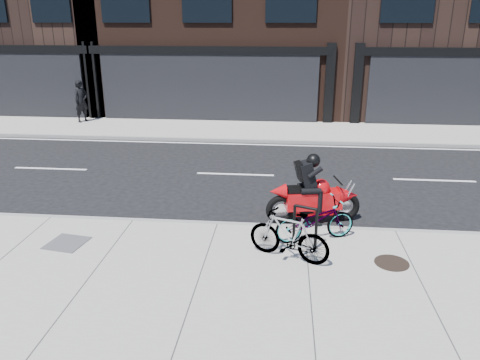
# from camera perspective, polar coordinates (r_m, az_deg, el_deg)

# --- Properties ---
(ground) EXTENTS (120.00, 120.00, 0.00)m
(ground) POSITION_cam_1_polar(r_m,az_deg,el_deg) (12.68, -1.51, -2.17)
(ground) COLOR black
(ground) RESTS_ON ground
(sidewalk_near) EXTENTS (60.00, 6.00, 0.13)m
(sidewalk_near) POSITION_cam_1_polar(r_m,az_deg,el_deg) (8.25, -5.83, -14.44)
(sidewalk_near) COLOR gray
(sidewalk_near) RESTS_ON ground
(sidewalk_far) EXTENTS (60.00, 3.50, 0.13)m
(sidewalk_far) POSITION_cam_1_polar(r_m,az_deg,el_deg) (20.05, 1.16, 6.07)
(sidewalk_far) COLOR gray
(sidewalk_far) RESTS_ON ground
(bike_rack) EXTENTS (0.50, 0.25, 0.90)m
(bike_rack) POSITION_cam_1_polar(r_m,az_deg,el_deg) (9.65, 7.95, -5.21)
(bike_rack) COLOR black
(bike_rack) RESTS_ON sidewalk_near
(bicycle_front) EXTENTS (1.86, 1.16, 0.92)m
(bicycle_front) POSITION_cam_1_polar(r_m,az_deg,el_deg) (9.99, 9.12, -4.83)
(bicycle_front) COLOR gray
(bicycle_front) RESTS_ON sidewalk_near
(bicycle_rear) EXTENTS (1.72, 1.08, 1.00)m
(bicycle_rear) POSITION_cam_1_polar(r_m,az_deg,el_deg) (9.16, 5.97, -6.72)
(bicycle_rear) COLOR gray
(bicycle_rear) RESTS_ON sidewalk_near
(motorcycle) EXTENTS (2.26, 0.79, 1.70)m
(motorcycle) POSITION_cam_1_polar(r_m,az_deg,el_deg) (11.13, 9.47, -1.76)
(motorcycle) COLOR black
(motorcycle) RESTS_ON ground
(pedestrian) EXTENTS (0.74, 0.81, 1.87)m
(pedestrian) POSITION_cam_1_polar(r_m,az_deg,el_deg) (22.47, -18.78, 9.09)
(pedestrian) COLOR black
(pedestrian) RESTS_ON sidewalk_far
(manhole_cover) EXTENTS (0.83, 0.83, 0.02)m
(manhole_cover) POSITION_cam_1_polar(r_m,az_deg,el_deg) (9.63, 18.00, -9.58)
(manhole_cover) COLOR black
(manhole_cover) RESTS_ON sidewalk_near
(utility_grate) EXTENTS (0.86, 0.86, 0.02)m
(utility_grate) POSITION_cam_1_polar(r_m,az_deg,el_deg) (10.56, -20.37, -7.21)
(utility_grate) COLOR #424245
(utility_grate) RESTS_ON sidewalk_near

